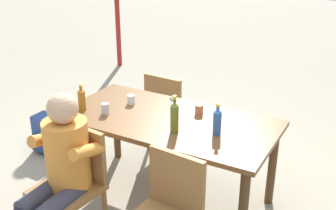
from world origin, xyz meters
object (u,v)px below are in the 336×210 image
(chair_near_left, at_px, (74,179))
(person_in_white_shirt, at_px, (61,166))
(bottle_olive, at_px, (174,117))
(backpack_by_near_side, at_px, (49,134))
(bottle_amber, at_px, (82,99))
(cup_steel, at_px, (105,109))
(table_knife, at_px, (173,102))
(chair_far_left, at_px, (169,108))
(cup_terracotta, at_px, (199,109))
(cup_glass, at_px, (131,99))
(dining_table, at_px, (168,128))
(bottle_blue, at_px, (217,121))

(chair_near_left, height_order, person_in_white_shirt, person_in_white_shirt)
(bottle_olive, height_order, backpack_by_near_side, bottle_olive)
(chair_near_left, distance_m, bottle_amber, 0.74)
(chair_near_left, bearing_deg, bottle_amber, 122.13)
(bottle_olive, height_order, cup_steel, bottle_olive)
(bottle_olive, relative_size, table_knife, 1.54)
(bottle_olive, bearing_deg, person_in_white_shirt, -130.05)
(backpack_by_near_side, bearing_deg, chair_far_left, 28.94)
(cup_steel, relative_size, cup_terracotta, 1.14)
(chair_near_left, relative_size, person_in_white_shirt, 0.74)
(bottle_olive, distance_m, cup_glass, 0.67)
(table_knife, xyz_separation_m, backpack_by_near_side, (-1.40, -0.19, -0.58))
(dining_table, distance_m, cup_terracotta, 0.31)
(cup_steel, bearing_deg, cup_terracotta, 29.14)
(chair_near_left, distance_m, cup_steel, 0.66)
(cup_glass, relative_size, table_knife, 0.41)
(table_knife, bearing_deg, cup_steel, -128.03)
(chair_near_left, bearing_deg, table_knife, 75.77)
(bottle_blue, distance_m, backpack_by_near_side, 2.11)
(dining_table, bearing_deg, cup_steel, -160.87)
(cup_glass, bearing_deg, bottle_olive, -26.38)
(cup_glass, xyz_separation_m, backpack_by_near_side, (-1.09, 0.01, -0.62))
(person_in_white_shirt, height_order, cup_glass, person_in_white_shirt)
(chair_far_left, xyz_separation_m, cup_glass, (-0.03, -0.63, 0.32))
(bottle_blue, xyz_separation_m, bottle_olive, (-0.30, -0.12, 0.02))
(table_knife, bearing_deg, bottle_blue, -33.37)
(chair_far_left, height_order, person_in_white_shirt, person_in_white_shirt)
(bottle_olive, bearing_deg, chair_near_left, -134.70)
(dining_table, distance_m, bottle_blue, 0.51)
(dining_table, relative_size, chair_near_left, 2.03)
(cup_steel, height_order, table_knife, cup_steel)
(bottle_olive, bearing_deg, dining_table, 130.68)
(bottle_olive, bearing_deg, table_knife, 119.28)
(person_in_white_shirt, xyz_separation_m, bottle_olive, (0.56, 0.66, 0.24))
(cup_steel, relative_size, backpack_by_near_side, 0.24)
(bottle_blue, relative_size, bottle_amber, 1.07)
(chair_far_left, distance_m, cup_steel, 0.98)
(chair_near_left, xyz_separation_m, cup_terracotta, (0.57, 0.95, 0.32))
(chair_far_left, relative_size, bottle_amber, 3.69)
(bottle_blue, distance_m, cup_steel, 0.97)
(cup_terracotta, distance_m, table_knife, 0.32)
(bottle_olive, distance_m, cup_steel, 0.67)
(bottle_amber, height_order, backpack_by_near_side, bottle_amber)
(bottle_olive, bearing_deg, chair_far_left, 121.27)
(cup_glass, bearing_deg, bottle_blue, -11.18)
(chair_far_left, distance_m, bottle_amber, 1.07)
(dining_table, distance_m, bottle_amber, 0.78)
(person_in_white_shirt, relative_size, cup_glass, 14.71)
(chair_far_left, distance_m, bottle_olive, 1.16)
(bottle_olive, xyz_separation_m, cup_glass, (-0.60, 0.30, -0.09))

